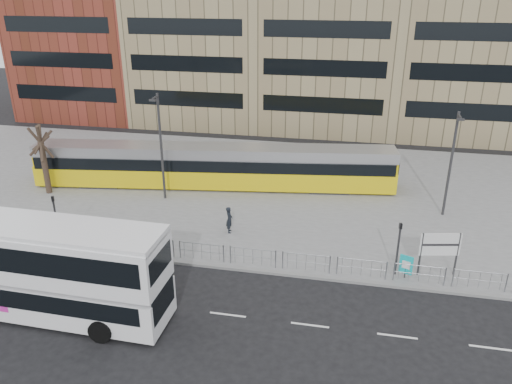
% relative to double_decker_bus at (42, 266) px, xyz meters
% --- Properties ---
extents(ground, '(120.00, 120.00, 0.00)m').
position_rel_double_decker_bus_xyz_m(ground, '(6.57, 5.55, -2.61)').
color(ground, black).
rests_on(ground, ground).
extents(plaza, '(64.00, 24.00, 0.15)m').
position_rel_double_decker_bus_xyz_m(plaza, '(6.57, 17.55, -2.54)').
color(plaza, slate).
rests_on(plaza, ground).
extents(kerb, '(64.00, 0.25, 0.17)m').
position_rel_double_decker_bus_xyz_m(kerb, '(6.57, 5.60, -2.54)').
color(kerb, gray).
rests_on(kerb, ground).
extents(building_row, '(70.40, 18.40, 31.20)m').
position_rel_double_decker_bus_xyz_m(building_row, '(8.12, 39.82, 10.30)').
color(building_row, maroon).
rests_on(building_row, ground).
extents(pedestrian_barrier, '(32.07, 0.07, 1.10)m').
position_rel_double_decker_bus_xyz_m(pedestrian_barrier, '(8.57, 6.05, -1.63)').
color(pedestrian_barrier, '#919499').
rests_on(pedestrian_barrier, plaza).
extents(road_markings, '(62.00, 0.12, 0.01)m').
position_rel_double_decker_bus_xyz_m(road_markings, '(7.57, 1.55, -2.61)').
color(road_markings, white).
rests_on(road_markings, ground).
extents(double_decker_bus, '(12.15, 3.31, 4.84)m').
position_rel_double_decker_bus_xyz_m(double_decker_bus, '(0.00, 0.00, 0.00)').
color(double_decker_bus, white).
rests_on(double_decker_bus, ground).
extents(tram, '(27.74, 6.39, 3.26)m').
position_rel_double_decker_bus_xyz_m(tram, '(3.48, 17.08, -0.83)').
color(tram, yellow).
rests_on(tram, plaza).
extents(station_sign, '(2.16, 0.53, 2.52)m').
position_rel_double_decker_bus_xyz_m(station_sign, '(18.89, 7.10, -0.72)').
color(station_sign, '#2D2D30').
rests_on(station_sign, plaza).
extents(ad_panel, '(0.69, 0.33, 1.36)m').
position_rel_double_decker_bus_xyz_m(ad_panel, '(17.20, 6.43, -1.67)').
color(ad_panel, '#2D2D30').
rests_on(ad_panel, plaza).
extents(pedestrian, '(0.55, 0.71, 1.74)m').
position_rel_double_decker_bus_xyz_m(pedestrian, '(6.58, 9.73, -1.59)').
color(pedestrian, black).
rests_on(pedestrian, plaza).
extents(traffic_light_west, '(0.22, 0.25, 3.10)m').
position_rel_double_decker_bus_xyz_m(traffic_light_west, '(-3.29, 6.30, -0.49)').
color(traffic_light_west, '#2D2D30').
rests_on(traffic_light_west, plaza).
extents(traffic_light_east, '(0.21, 0.24, 3.10)m').
position_rel_double_decker_bus_xyz_m(traffic_light_east, '(16.71, 6.70, -0.49)').
color(traffic_light_east, '#2D2D30').
rests_on(traffic_light_east, plaza).
extents(lamp_post_west, '(0.45, 1.04, 7.79)m').
position_rel_double_decker_bus_xyz_m(lamp_post_west, '(0.56, 13.98, 1.80)').
color(lamp_post_west, '#2D2D30').
rests_on(lamp_post_west, plaza).
extents(lamp_post_east, '(0.45, 1.04, 7.21)m').
position_rel_double_decker_bus_xyz_m(lamp_post_east, '(20.33, 15.11, 1.51)').
color(lamp_post_east, '#2D2D30').
rests_on(lamp_post_east, plaza).
extents(bare_tree, '(4.66, 4.66, 7.62)m').
position_rel_double_decker_bus_xyz_m(bare_tree, '(-8.45, 13.27, 3.02)').
color(bare_tree, black).
rests_on(bare_tree, plaza).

